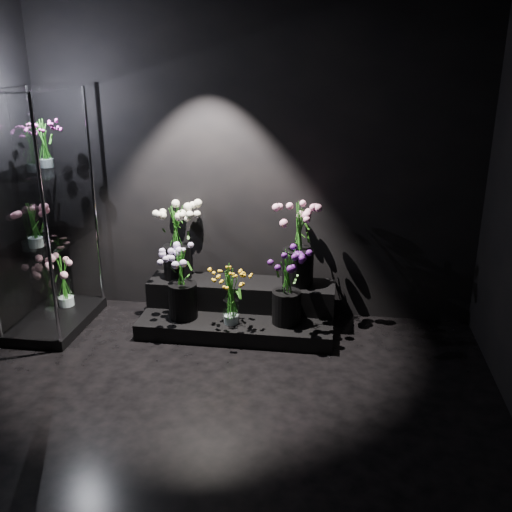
# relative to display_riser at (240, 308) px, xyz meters

# --- Properties ---
(floor) EXTENTS (4.00, 4.00, 0.00)m
(floor) POSITION_rel_display_riser_xyz_m (0.06, -1.66, -0.16)
(floor) COLOR black
(floor) RESTS_ON ground
(wall_back) EXTENTS (4.00, 0.00, 4.00)m
(wall_back) POSITION_rel_display_riser_xyz_m (0.06, 0.34, 1.24)
(wall_back) COLOR black
(wall_back) RESTS_ON floor
(display_riser) EXTENTS (1.69, 0.75, 0.38)m
(display_riser) POSITION_rel_display_riser_xyz_m (0.00, 0.00, 0.00)
(display_riser) COLOR black
(display_riser) RESTS_ON floor
(display_case) EXTENTS (0.56, 0.94, 2.07)m
(display_case) POSITION_rel_display_riser_xyz_m (-1.63, -0.27, 0.88)
(display_case) COLOR black
(display_case) RESTS_ON floor
(bouquet_orange_bells) EXTENTS (0.28, 0.28, 0.52)m
(bouquet_orange_bells) POSITION_rel_display_riser_xyz_m (-0.02, -0.28, 0.25)
(bouquet_orange_bells) COLOR white
(bouquet_orange_bells) RESTS_ON display_riser
(bouquet_lilac) EXTENTS (0.38, 0.38, 0.63)m
(bouquet_lilac) POSITION_rel_display_riser_xyz_m (-0.46, -0.22, 0.35)
(bouquet_lilac) COLOR black
(bouquet_lilac) RESTS_ON display_riser
(bouquet_purple) EXTENTS (0.39, 0.39, 0.66)m
(bouquet_purple) POSITION_rel_display_riser_xyz_m (0.44, -0.20, 0.34)
(bouquet_purple) COLOR black
(bouquet_purple) RESTS_ON display_riser
(bouquet_cream_roses) EXTENTS (0.50, 0.50, 0.69)m
(bouquet_cream_roses) POSITION_rel_display_riser_xyz_m (-0.59, 0.11, 0.62)
(bouquet_cream_roses) COLOR black
(bouquet_cream_roses) RESTS_ON display_riser
(bouquet_pink_roses) EXTENTS (0.41, 0.41, 0.75)m
(bouquet_pink_roses) POSITION_rel_display_riser_xyz_m (0.51, 0.12, 0.62)
(bouquet_pink_roses) COLOR black
(bouquet_pink_roses) RESTS_ON display_riser
(bouquet_case_pink) EXTENTS (0.33, 0.33, 0.39)m
(bouquet_case_pink) POSITION_rel_display_riser_xyz_m (-1.63, -0.44, 0.86)
(bouquet_case_pink) COLOR white
(bouquet_case_pink) RESTS_ON display_case
(bouquet_case_magenta) EXTENTS (0.30, 0.30, 0.39)m
(bouquet_case_magenta) POSITION_rel_display_riser_xyz_m (-1.62, -0.14, 1.46)
(bouquet_case_magenta) COLOR white
(bouquet_case_magenta) RESTS_ON display_case
(bouquet_case_base_pink) EXTENTS (0.39, 0.39, 0.49)m
(bouquet_case_base_pink) POSITION_rel_display_riser_xyz_m (-1.64, -0.04, 0.20)
(bouquet_case_base_pink) COLOR white
(bouquet_case_base_pink) RESTS_ON display_case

